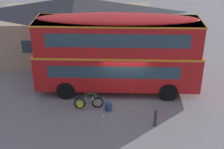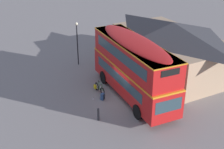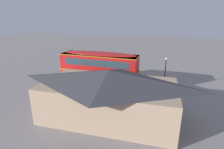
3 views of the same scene
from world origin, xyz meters
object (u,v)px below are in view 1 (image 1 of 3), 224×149
Objects in this scene: double_decker_bus at (118,51)px; kerb_bollard at (155,118)px; touring_bicycle at (88,103)px; backpack_on_ground at (108,106)px; water_bottle_clear_plastic at (103,116)px.

kerb_bollard is (1.81, -3.90, -2.14)m from double_decker_bus.
touring_bicycle is 1.19m from backpack_on_ground.
backpack_on_ground is at bearing -104.35° from double_decker_bus.
kerb_bollard reaches higher than backpack_on_ground.
kerb_bollard is (2.69, -0.85, 0.39)m from water_bottle_clear_plastic.
double_decker_bus reaches higher than kerb_bollard.
double_decker_bus reaches higher than touring_bicycle.
water_bottle_clear_plastic is at bearing -45.93° from touring_bicycle.
water_bottle_clear_plastic is at bearing -105.98° from double_decker_bus.
double_decker_bus reaches higher than backpack_on_ground.
touring_bicycle reaches higher than backpack_on_ground.
water_bottle_clear_plastic is (0.89, -0.92, -0.27)m from touring_bicycle.
backpack_on_ground is (1.16, -0.25, -0.08)m from touring_bicycle.
backpack_on_ground is at bearing 147.74° from kerb_bollard.
touring_bicycle is at bearing 167.92° from backpack_on_ground.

